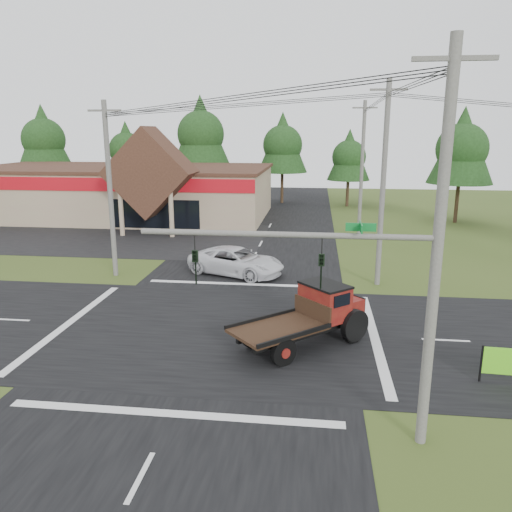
# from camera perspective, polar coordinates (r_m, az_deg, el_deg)

# --- Properties ---
(ground) EXTENTS (120.00, 120.00, 0.00)m
(ground) POSITION_cam_1_polar(r_m,az_deg,el_deg) (22.84, -4.54, -8.42)
(ground) COLOR #3A4E1B
(ground) RESTS_ON ground
(road_ns) EXTENTS (12.00, 120.00, 0.02)m
(road_ns) POSITION_cam_1_polar(r_m,az_deg,el_deg) (22.84, -4.54, -8.40)
(road_ns) COLOR black
(road_ns) RESTS_ON ground
(road_ew) EXTENTS (120.00, 12.00, 0.02)m
(road_ew) POSITION_cam_1_polar(r_m,az_deg,el_deg) (22.84, -4.54, -8.39)
(road_ew) COLOR black
(road_ew) RESTS_ON ground
(parking_apron) EXTENTS (28.00, 14.00, 0.02)m
(parking_apron) POSITION_cam_1_polar(r_m,az_deg,el_deg) (44.55, -17.51, 2.10)
(parking_apron) COLOR black
(parking_apron) RESTS_ON ground
(cvs_building) EXTENTS (30.40, 18.20, 9.19)m
(cvs_building) POSITION_cam_1_polar(r_m,az_deg,el_deg) (54.41, -14.83, 7.28)
(cvs_building) COLOR tan
(cvs_building) RESTS_ON ground
(traffic_signal_mast) EXTENTS (8.12, 0.24, 7.00)m
(traffic_signal_mast) POSITION_cam_1_polar(r_m,az_deg,el_deg) (13.93, 12.82, -4.19)
(traffic_signal_mast) COLOR #595651
(traffic_signal_mast) RESTS_ON ground
(utility_pole_nr) EXTENTS (2.00, 0.30, 11.00)m
(utility_pole_nr) POSITION_cam_1_polar(r_m,az_deg,el_deg) (13.90, 20.00, 0.46)
(utility_pole_nr) COLOR #595651
(utility_pole_nr) RESTS_ON ground
(utility_pole_nw) EXTENTS (2.00, 0.30, 10.50)m
(utility_pole_nw) POSITION_cam_1_polar(r_m,az_deg,el_deg) (31.38, -16.36, 7.39)
(utility_pole_nw) COLOR #595651
(utility_pole_nw) RESTS_ON ground
(utility_pole_ne) EXTENTS (2.00, 0.30, 11.50)m
(utility_pole_ne) POSITION_cam_1_polar(r_m,az_deg,el_deg) (29.05, 14.32, 8.03)
(utility_pole_ne) COLOR #595651
(utility_pole_ne) RESTS_ON ground
(utility_pole_n) EXTENTS (2.00, 0.30, 11.20)m
(utility_pole_n) POSITION_cam_1_polar(r_m,az_deg,el_deg) (42.94, 12.00, 9.74)
(utility_pole_n) COLOR #595651
(utility_pole_n) RESTS_ON ground
(tree_row_a) EXTENTS (6.72, 6.72, 12.12)m
(tree_row_a) POSITION_cam_1_polar(r_m,az_deg,el_deg) (69.71, -23.13, 12.37)
(tree_row_a) COLOR #332316
(tree_row_a) RESTS_ON ground
(tree_row_b) EXTENTS (5.60, 5.60, 10.10)m
(tree_row_b) POSITION_cam_1_polar(r_m,az_deg,el_deg) (67.26, -14.59, 11.85)
(tree_row_b) COLOR #332316
(tree_row_b) RESTS_ON ground
(tree_row_c) EXTENTS (7.28, 7.28, 13.13)m
(tree_row_c) POSITION_cam_1_polar(r_m,az_deg,el_deg) (63.32, -6.33, 13.93)
(tree_row_c) COLOR #332316
(tree_row_c) RESTS_ON ground
(tree_row_d) EXTENTS (6.16, 6.16, 11.11)m
(tree_row_d) POSITION_cam_1_polar(r_m,az_deg,el_deg) (62.84, 3.06, 12.76)
(tree_row_d) COLOR #332316
(tree_row_d) RESTS_ON ground
(tree_row_e) EXTENTS (5.04, 5.04, 9.09)m
(tree_row_e) POSITION_cam_1_polar(r_m,az_deg,el_deg) (60.85, 10.59, 11.25)
(tree_row_e) COLOR #332316
(tree_row_e) RESTS_ON ground
(tree_side_ne) EXTENTS (6.16, 6.16, 11.11)m
(tree_side_ne) POSITION_cam_1_polar(r_m,az_deg,el_deg) (52.51, 22.50, 11.52)
(tree_side_ne) COLOR #332316
(tree_side_ne) RESTS_ON ground
(antique_flatbed_truck) EXTENTS (6.06, 5.80, 2.54)m
(antique_flatbed_truck) POSITION_cam_1_polar(r_m,az_deg,el_deg) (20.80, 5.34, -6.97)
(antique_flatbed_truck) COLOR #5A0C0E
(antique_flatbed_truck) RESTS_ON ground
(white_pickup) EXTENTS (6.66, 4.86, 1.68)m
(white_pickup) POSITION_cam_1_polar(r_m,az_deg,el_deg) (31.18, -2.24, -0.61)
(white_pickup) COLOR silver
(white_pickup) RESTS_ON ground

